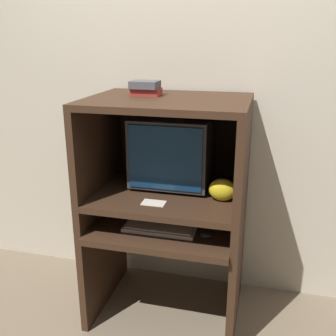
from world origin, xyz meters
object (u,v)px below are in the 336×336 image
(keyboard, at_px, (160,229))
(snack_bag, at_px, (222,190))
(mouse, at_px, (205,235))
(book_stack, at_px, (146,88))
(crt_monitor, at_px, (173,150))

(keyboard, bearing_deg, snack_bag, 17.72)
(mouse, xyz_separation_m, snack_bag, (0.07, 0.12, 0.22))
(mouse, xyz_separation_m, book_stack, (-0.40, 0.24, 0.74))
(keyboard, bearing_deg, mouse, -3.81)
(crt_monitor, xyz_separation_m, book_stack, (-0.15, -0.05, 0.37))
(crt_monitor, relative_size, book_stack, 2.80)
(crt_monitor, height_order, snack_bag, crt_monitor)
(mouse, relative_size, book_stack, 0.39)
(mouse, bearing_deg, book_stack, 149.08)
(book_stack, bearing_deg, keyboard, -58.15)
(crt_monitor, height_order, mouse, crt_monitor)
(keyboard, xyz_separation_m, book_stack, (-0.14, 0.22, 0.74))
(keyboard, bearing_deg, book_stack, 121.85)
(crt_monitor, xyz_separation_m, mouse, (0.25, -0.29, -0.38))
(book_stack, bearing_deg, snack_bag, -14.08)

